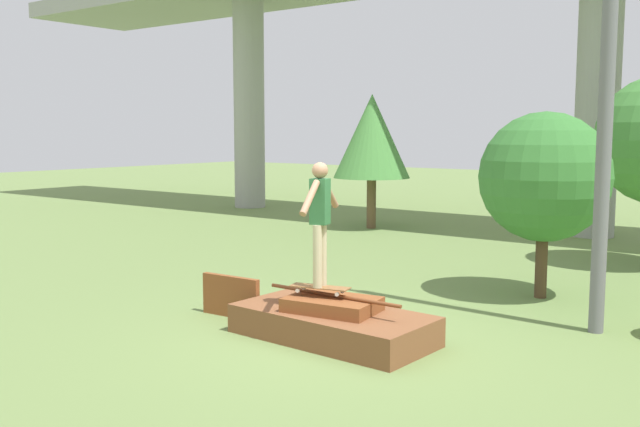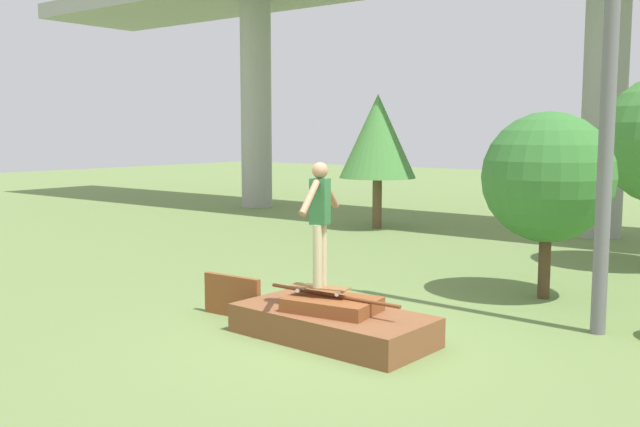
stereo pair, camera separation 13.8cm
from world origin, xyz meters
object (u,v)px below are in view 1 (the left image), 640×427
Objects in this scene: tree_behind_left at (372,137)px; skateboard at (320,287)px; skater at (320,215)px; tree_behind_right at (544,177)px; utility_pole at (610,15)px.

skateboard is at bearing -60.84° from tree_behind_left.
skateboard is 0.51× the size of skater.
tree_behind_right reaches higher than skater.
utility_pole is 2.18× the size of tree_behind_left.
tree_behind_left is (-8.19, 7.05, -1.66)m from utility_pole.
skater reaches higher than skateboard.
utility_pole is at bearing -40.73° from tree_behind_left.
utility_pole is 2.69× the size of tree_behind_right.
skater is (-0.00, 0.00, 0.96)m from skateboard.
tree_behind_left reaches higher than skateboard.
tree_behind_right is (6.85, -5.49, -0.59)m from tree_behind_left.
skater is 0.43× the size of tree_behind_left.
utility_pole is (2.85, 2.52, 3.56)m from skateboard.
tree_behind_left is 1.23× the size of tree_behind_right.
utility_pole is 10.93m from tree_behind_left.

